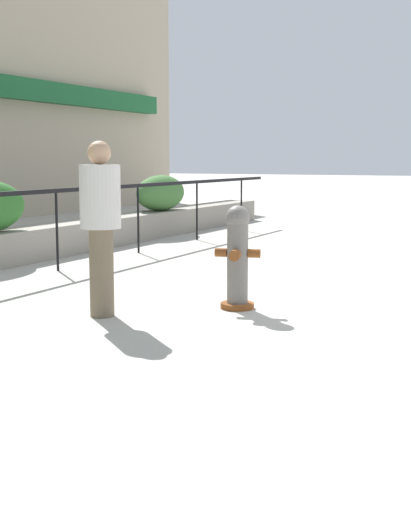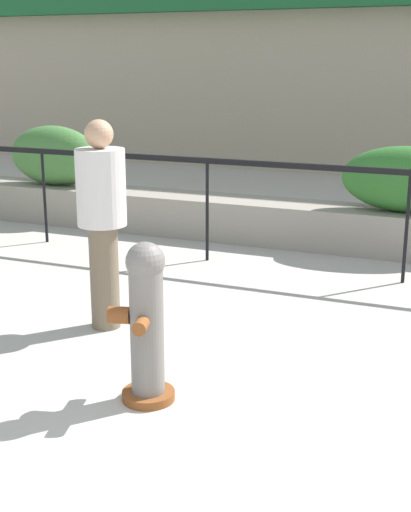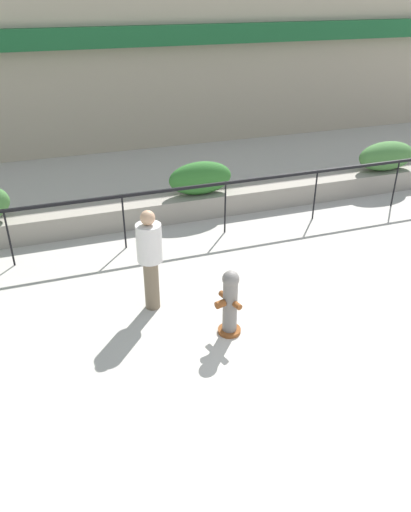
# 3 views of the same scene
# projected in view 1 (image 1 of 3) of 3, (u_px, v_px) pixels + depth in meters

# --- Properties ---
(fence_railing_segment) EXTENTS (15.00, 0.05, 1.15)m
(fence_railing_segment) POSITION_uv_depth(u_px,v_px,m) (56.00, 198.00, 9.85)
(fence_railing_segment) COLOR black
(fence_railing_segment) RESTS_ON ground
(hedge_bush_2) EXTENTS (1.56, 0.70, 0.73)m
(hedge_bush_2) POSITION_uv_depth(u_px,v_px,m) (161.00, 193.00, 14.62)
(hedge_bush_2) COLOR #427538
(hedge_bush_2) RESTS_ON planter_wall_low
(fire_hydrant) EXTENTS (0.47, 0.48, 1.08)m
(fire_hydrant) POSITION_uv_depth(u_px,v_px,m) (237.00, 256.00, 7.39)
(fire_hydrant) COLOR brown
(fire_hydrant) RESTS_ON ground
(pedestrian) EXTENTS (0.55, 0.55, 1.73)m
(pedestrian) POSITION_uv_depth(u_px,v_px,m) (101.00, 217.00, 6.97)
(pedestrian) COLOR brown
(pedestrian) RESTS_ON ground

